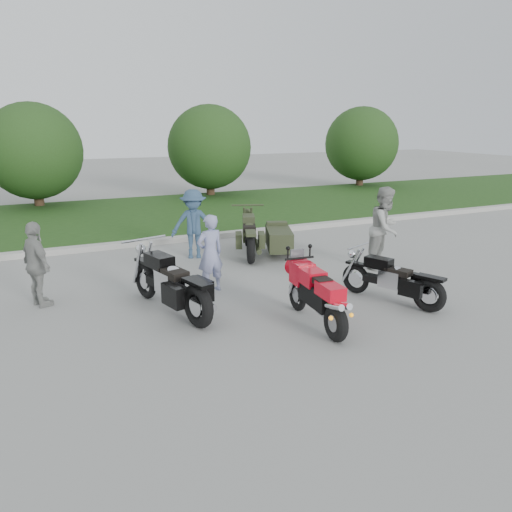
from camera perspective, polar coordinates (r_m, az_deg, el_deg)
name	(u,v)px	position (r m, az deg, el deg)	size (l,w,h in m)	color
ground	(257,317)	(8.73, 0.14, -6.99)	(80.00, 80.00, 0.00)	gray
curb	(167,240)	(14.13, -10.17, 1.77)	(60.00, 0.30, 0.15)	#AAA8A0
grass_strip	(136,216)	(18.10, -13.57, 4.49)	(60.00, 8.00, 0.14)	#2F561D
tree_mid_left	(33,151)	(20.87, -24.09, 10.87)	(3.60, 3.60, 4.00)	#3F2B1C
tree_mid_right	(210,147)	(22.14, -5.33, 12.27)	(3.60, 3.60, 4.00)	#3F2B1C
tree_far_right	(362,144)	(25.94, 11.97, 12.43)	(3.60, 3.60, 4.00)	#3F2B1C
sportbike_red	(317,294)	(8.26, 6.96, -4.32)	(0.42, 1.99, 0.94)	black
cruiser_left	(173,286)	(8.85, -9.48, -3.41)	(0.88, 2.53, 0.99)	black
cruiser_right	(395,282)	(9.61, 15.63, -2.85)	(0.96, 2.01, 0.81)	black
cruiser_sidecar	(267,238)	(12.58, 1.23, 2.09)	(1.73, 2.35, 0.95)	black
person_stripe	(210,253)	(9.84, -5.27, 0.29)	(0.57, 0.37, 1.55)	#8990BB
person_grey	(385,228)	(11.77, 14.54, 3.14)	(0.91, 0.71, 1.88)	#9B9C96
person_denim	(194,224)	(12.35, -7.14, 3.64)	(1.10, 0.63, 1.70)	#314B68
person_back	(37,265)	(9.84, -23.76, -0.91)	(0.92, 0.38, 1.58)	gray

